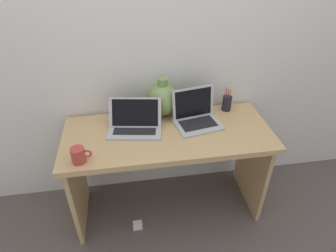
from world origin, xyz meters
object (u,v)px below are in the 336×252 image
at_px(green_vase, 163,99).
at_px(power_brick, 138,225).
at_px(laptop_left, 135,122).
at_px(laptop_right, 196,114).
at_px(pen_cup, 227,103).
at_px(coffee_mug, 79,155).

height_order(green_vase, power_brick, green_vase).
relative_size(laptop_left, laptop_right, 1.12).
height_order(laptop_right, pen_cup, laptop_right).
xyz_separation_m(laptop_right, pen_cup, (0.27, 0.13, -0.00)).
xyz_separation_m(laptop_left, pen_cup, (0.69, 0.14, 0.01)).
height_order(laptop_left, coffee_mug, laptop_left).
bearing_deg(laptop_left, pen_cup, 11.69).
distance_m(coffee_mug, pen_cup, 1.12).
distance_m(pen_cup, power_brick, 1.15).
distance_m(laptop_left, pen_cup, 0.71).
bearing_deg(power_brick, pen_cup, 27.39).
bearing_deg(coffee_mug, pen_cup, 22.61).
distance_m(laptop_left, power_brick, 0.82).
distance_m(coffee_mug, power_brick, 0.84).
relative_size(green_vase, pen_cup, 1.58).
relative_size(laptop_right, pen_cup, 1.90).
relative_size(laptop_right, coffee_mug, 2.83).
distance_m(laptop_left, laptop_right, 0.42).
bearing_deg(laptop_left, coffee_mug, -140.08).
height_order(laptop_right, green_vase, green_vase).
relative_size(green_vase, power_brick, 4.09).
distance_m(green_vase, power_brick, 0.98).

